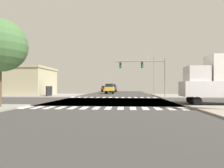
{
  "coord_description": "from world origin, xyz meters",
  "views": [
    {
      "loc": [
        1.64,
        -22.78,
        1.81
      ],
      "look_at": [
        -0.54,
        8.05,
        2.15
      ],
      "focal_mm": 30.34,
      "sensor_mm": 36.0,
      "label": 1
    }
  ],
  "objects_px": {
    "bank_building": "(21,81)",
    "suv_queued_2": "(113,88)",
    "traffic_signal_mast": "(145,69)",
    "sidewalk_tree": "(0,45)",
    "street_lamp": "(153,72)",
    "sedan_leading_2": "(104,88)",
    "box_truck_middle_1": "(221,78)",
    "suv_farside_1": "(110,88)",
    "sedan_nearside_1": "(114,88)"
  },
  "relations": [
    {
      "from": "suv_farside_1",
      "to": "traffic_signal_mast",
      "type": "bearing_deg",
      "value": 116.17
    },
    {
      "from": "traffic_signal_mast",
      "to": "bank_building",
      "type": "bearing_deg",
      "value": 168.49
    },
    {
      "from": "bank_building",
      "to": "traffic_signal_mast",
      "type": "bearing_deg",
      "value": -11.51
    },
    {
      "from": "bank_building",
      "to": "sidewalk_tree",
      "type": "xyz_separation_m",
      "value": [
        9.74,
        -20.24,
        2.42
      ]
    },
    {
      "from": "sedan_nearside_1",
      "to": "box_truck_middle_1",
      "type": "bearing_deg",
      "value": 107.49
    },
    {
      "from": "suv_farside_1",
      "to": "box_truck_middle_1",
      "type": "height_order",
      "value": "box_truck_middle_1"
    },
    {
      "from": "suv_queued_2",
      "to": "box_truck_middle_1",
      "type": "height_order",
      "value": "box_truck_middle_1"
    },
    {
      "from": "sidewalk_tree",
      "to": "box_truck_middle_1",
      "type": "height_order",
      "value": "sidewalk_tree"
    },
    {
      "from": "bank_building",
      "to": "suv_queued_2",
      "type": "distance_m",
      "value": 25.2
    },
    {
      "from": "sidewalk_tree",
      "to": "sedan_leading_2",
      "type": "height_order",
      "value": "sidewalk_tree"
    },
    {
      "from": "suv_queued_2",
      "to": "sidewalk_tree",
      "type": "bearing_deg",
      "value": 80.59
    },
    {
      "from": "traffic_signal_mast",
      "to": "street_lamp",
      "type": "bearing_deg",
      "value": 76.06
    },
    {
      "from": "bank_building",
      "to": "suv_queued_2",
      "type": "relative_size",
      "value": 2.73
    },
    {
      "from": "street_lamp",
      "to": "bank_building",
      "type": "xyz_separation_m",
      "value": [
        -26.14,
        -8.18,
        -2.24
      ]
    },
    {
      "from": "bank_building",
      "to": "suv_queued_2",
      "type": "xyz_separation_m",
      "value": [
        16.27,
        19.2,
        -1.3
      ]
    },
    {
      "from": "traffic_signal_mast",
      "to": "box_truck_middle_1",
      "type": "distance_m",
      "value": 12.83
    },
    {
      "from": "suv_queued_2",
      "to": "sedan_leading_2",
      "type": "relative_size",
      "value": 1.07
    },
    {
      "from": "box_truck_middle_1",
      "to": "sedan_leading_2",
      "type": "bearing_deg",
      "value": 21.62
    },
    {
      "from": "sedan_leading_2",
      "to": "suv_farside_1",
      "type": "bearing_deg",
      "value": 100.6
    },
    {
      "from": "sidewalk_tree",
      "to": "sedan_nearside_1",
      "type": "relative_size",
      "value": 1.69
    },
    {
      "from": "sedan_nearside_1",
      "to": "sedan_leading_2",
      "type": "relative_size",
      "value": 1.0
    },
    {
      "from": "suv_queued_2",
      "to": "bank_building",
      "type": "bearing_deg",
      "value": 49.71
    },
    {
      "from": "street_lamp",
      "to": "sedan_nearside_1",
      "type": "xyz_separation_m",
      "value": [
        -9.86,
        17.7,
        -3.82
      ]
    },
    {
      "from": "street_lamp",
      "to": "sedan_leading_2",
      "type": "height_order",
      "value": "street_lamp"
    },
    {
      "from": "sidewalk_tree",
      "to": "suv_farside_1",
      "type": "distance_m",
      "value": 30.1
    },
    {
      "from": "suv_queued_2",
      "to": "sedan_leading_2",
      "type": "bearing_deg",
      "value": -62.43
    },
    {
      "from": "traffic_signal_mast",
      "to": "street_lamp",
      "type": "height_order",
      "value": "street_lamp"
    },
    {
      "from": "sedan_nearside_1",
      "to": "bank_building",
      "type": "bearing_deg",
      "value": 57.84
    },
    {
      "from": "street_lamp",
      "to": "suv_farside_1",
      "type": "bearing_deg",
      "value": 175.81
    },
    {
      "from": "street_lamp",
      "to": "sedan_leading_2",
      "type": "xyz_separation_m",
      "value": [
        -12.86,
        16.76,
        -3.82
      ]
    },
    {
      "from": "traffic_signal_mast",
      "to": "sedan_leading_2",
      "type": "distance_m",
      "value": 31.35
    },
    {
      "from": "sedan_leading_2",
      "to": "traffic_signal_mast",
      "type": "bearing_deg",
      "value": 108.09
    },
    {
      "from": "street_lamp",
      "to": "suv_farside_1",
      "type": "distance_m",
      "value": 10.5
    },
    {
      "from": "sedan_leading_2",
      "to": "box_truck_middle_1",
      "type": "distance_m",
      "value": 43.64
    },
    {
      "from": "bank_building",
      "to": "sidewalk_tree",
      "type": "distance_m",
      "value": 22.59
    },
    {
      "from": "bank_building",
      "to": "suv_farside_1",
      "type": "bearing_deg",
      "value": 28.68
    },
    {
      "from": "sedan_leading_2",
      "to": "street_lamp",
      "type": "bearing_deg",
      "value": 127.5
    },
    {
      "from": "traffic_signal_mast",
      "to": "bank_building",
      "type": "xyz_separation_m",
      "value": [
        -22.95,
        4.67,
        -1.9
      ]
    },
    {
      "from": "suv_farside_1",
      "to": "sedan_leading_2",
      "type": "xyz_separation_m",
      "value": [
        -3.0,
        16.04,
        -0.28
      ]
    },
    {
      "from": "box_truck_middle_1",
      "to": "sidewalk_tree",
      "type": "bearing_deg",
      "value": 103.29
    },
    {
      "from": "street_lamp",
      "to": "sedan_nearside_1",
      "type": "bearing_deg",
      "value": 119.13
    },
    {
      "from": "suv_queued_2",
      "to": "sedan_leading_2",
      "type": "height_order",
      "value": "suv_queued_2"
    },
    {
      "from": "traffic_signal_mast",
      "to": "box_truck_middle_1",
      "type": "bearing_deg",
      "value": -59.67
    },
    {
      "from": "sidewalk_tree",
      "to": "bank_building",
      "type": "bearing_deg",
      "value": 115.69
    },
    {
      "from": "street_lamp",
      "to": "suv_farside_1",
      "type": "relative_size",
      "value": 1.8
    },
    {
      "from": "sidewalk_tree",
      "to": "suv_farside_1",
      "type": "relative_size",
      "value": 1.58
    },
    {
      "from": "sedan_leading_2",
      "to": "sedan_nearside_1",
      "type": "bearing_deg",
      "value": -162.66
    },
    {
      "from": "suv_queued_2",
      "to": "sedan_leading_2",
      "type": "xyz_separation_m",
      "value": [
        -3.0,
        5.75,
        -0.28
      ]
    },
    {
      "from": "traffic_signal_mast",
      "to": "sidewalk_tree",
      "type": "height_order",
      "value": "sidewalk_tree"
    },
    {
      "from": "traffic_signal_mast",
      "to": "sedan_leading_2",
      "type": "bearing_deg",
      "value": 108.09
    }
  ]
}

